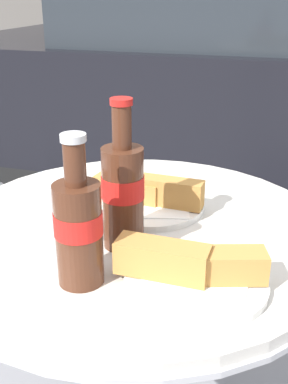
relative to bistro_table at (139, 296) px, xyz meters
name	(u,v)px	position (x,y,z in m)	size (l,w,h in m)	color
bistro_table	(139,296)	(0.00, 0.00, 0.00)	(0.73, 0.73, 0.68)	#B7B7BC
cola_bottle_left	(125,191)	(0.00, -0.08, 0.26)	(0.07, 0.07, 0.25)	#4C2819
cola_bottle_right	(79,227)	(-0.02, -0.20, 0.25)	(0.07, 0.07, 0.23)	#4C2819
drinking_glass	(55,216)	(-0.11, -0.12, 0.22)	(0.08, 0.08, 0.12)	black
lunch_plate_near	(149,198)	(0.00, 0.07, 0.18)	(0.22, 0.22, 0.07)	white
lunch_plate_far	(192,272)	(0.14, -0.16, 0.18)	(0.23, 0.21, 0.06)	white
parked_car	(271,73)	(0.11, 2.21, 0.09)	(3.88, 1.65, 1.32)	black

